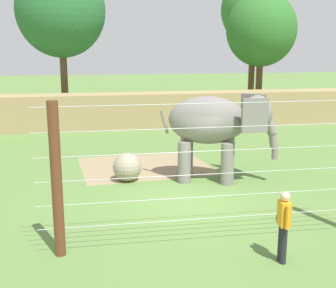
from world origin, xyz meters
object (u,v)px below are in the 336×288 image
Objects in this scene: elephant at (216,124)px; zookeeper at (284,223)px; enrichment_ball at (127,167)px; water_tub at (230,131)px.

elephant is 6.34m from zookeeper.
enrichment_ball is at bearing 113.68° from zookeeper.
zookeeper is (2.94, -6.70, 0.41)m from enrichment_ball.
elephant is at bearing -8.41° from enrichment_ball.
zookeeper is at bearing -91.82° from elephant.
elephant reaches higher than enrichment_ball.
water_tub is (3.08, 7.96, -1.88)m from elephant.
elephant is 3.95× the size of enrichment_ball.
zookeeper is at bearing -103.01° from water_tub.
enrichment_ball is at bearing -129.69° from water_tub.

